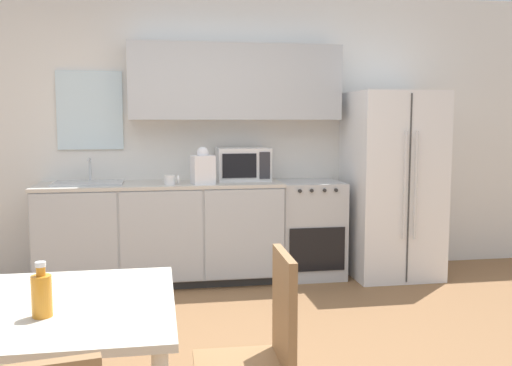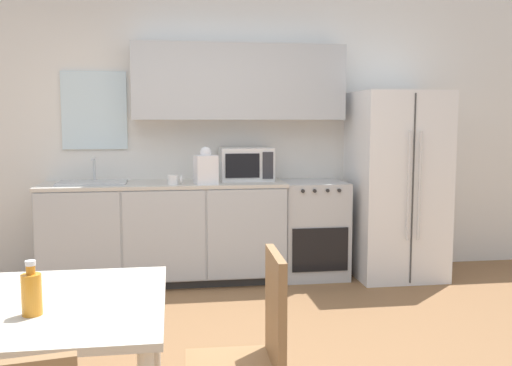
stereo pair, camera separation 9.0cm
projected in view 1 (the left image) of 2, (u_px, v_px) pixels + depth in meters
ground_plane at (200, 365)px, 3.48m from camera, size 12.00×12.00×0.00m
wall_back at (191, 125)px, 5.43m from camera, size 12.00×0.38×2.70m
kitchen_counter at (162, 233)px, 5.19m from camera, size 2.19×0.63×0.92m
oven_range at (309, 229)px, 5.44m from camera, size 0.60×0.60×0.91m
refrigerator at (392, 184)px, 5.44m from camera, size 0.80×0.81×1.75m
kitchen_sink at (89, 182)px, 5.04m from camera, size 0.60×0.39×0.22m
microwave at (243, 164)px, 5.34m from camera, size 0.49×0.38×0.31m
coffee_mug at (171, 180)px, 4.97m from camera, size 0.13×0.09×0.09m
grocery_bag_0 at (203, 168)px, 5.02m from camera, size 0.22×0.20×0.33m
dining_table at (46, 331)px, 2.23m from camera, size 1.00×0.98×0.77m
dining_chair_side at (264, 344)px, 2.42m from camera, size 0.41×0.41×0.93m
drink_bottle at (42, 294)px, 2.07m from camera, size 0.07×0.07×0.20m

